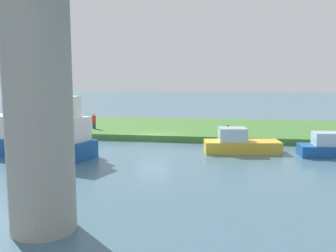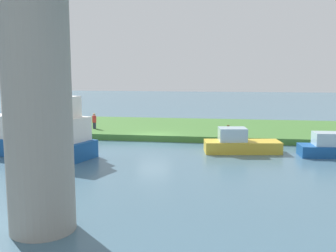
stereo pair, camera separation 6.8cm
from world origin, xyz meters
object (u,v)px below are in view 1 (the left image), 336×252
(mooring_post, at_px, (228,129))
(motorboat_white, at_px, (36,131))
(person_on_bank, at_px, (94,121))
(riverboat_paddlewheel, at_px, (240,144))
(motorboat_red, at_px, (334,148))
(bridge_pylon, at_px, (38,91))

(mooring_post, height_order, motorboat_white, motorboat_white)
(person_on_bank, distance_m, motorboat_white, 9.13)
(person_on_bank, relative_size, riverboat_paddlewheel, 0.26)
(person_on_bank, xyz_separation_m, motorboat_white, (0.76, 9.09, 0.41))
(mooring_post, distance_m, riverboat_paddlewheel, 4.95)
(person_on_bank, height_order, motorboat_red, person_on_bank)
(riverboat_paddlewheel, bearing_deg, person_on_bank, -25.59)
(mooring_post, bearing_deg, motorboat_white, 32.19)
(bridge_pylon, xyz_separation_m, mooring_post, (-6.37, -19.46, -4.01))
(person_on_bank, relative_size, motorboat_white, 0.15)
(person_on_bank, xyz_separation_m, mooring_post, (-11.81, 1.17, -0.34))
(bridge_pylon, height_order, riverboat_paddlewheel, bridge_pylon)
(mooring_post, relative_size, riverboat_paddlewheel, 0.13)
(person_on_bank, distance_m, motorboat_red, 19.81)
(bridge_pylon, relative_size, person_on_bank, 7.01)
(person_on_bank, height_order, motorboat_white, motorboat_white)
(motorboat_white, bearing_deg, motorboat_red, -172.21)
(riverboat_paddlewheel, bearing_deg, motorboat_white, 12.80)
(mooring_post, distance_m, motorboat_red, 8.69)
(riverboat_paddlewheel, relative_size, motorboat_red, 1.10)
(mooring_post, distance_m, motorboat_white, 14.88)
(bridge_pylon, bearing_deg, motorboat_red, -133.07)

